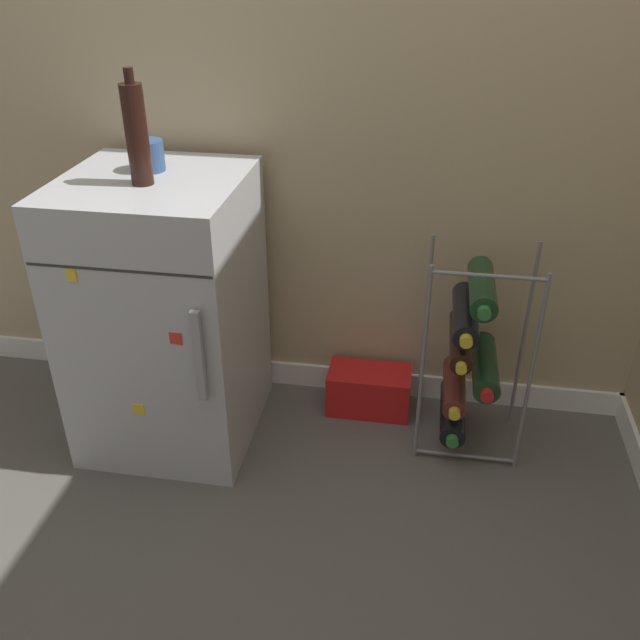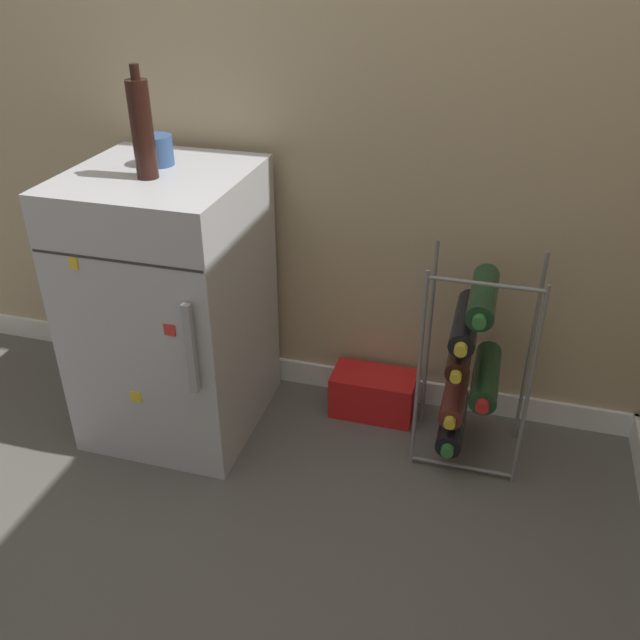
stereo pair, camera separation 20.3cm
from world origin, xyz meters
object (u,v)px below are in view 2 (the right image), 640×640
object	(u,v)px
wine_rack	(468,362)
fridge_top_bottle	(142,129)
fridge_top_cup	(157,150)
mini_fridge	(173,305)
soda_box	(373,393)

from	to	relation	value
wine_rack	fridge_top_bottle	distance (m)	1.17
wine_rack	fridge_top_cup	size ratio (longest dim) A/B	7.35
mini_fridge	fridge_top_bottle	distance (m)	0.58
soda_box	fridge_top_bottle	size ratio (longest dim) A/B	0.94
fridge_top_cup	fridge_top_bottle	xyz separation A→B (m)	(0.03, -0.12, 0.09)
wine_rack	fridge_top_bottle	size ratio (longest dim) A/B	2.23
wine_rack	soda_box	world-z (taller)	wine_rack
wine_rack	fridge_top_cup	world-z (taller)	fridge_top_cup
mini_fridge	fridge_top_bottle	world-z (taller)	fridge_top_bottle
mini_fridge	wine_rack	bearing A→B (deg)	4.57
mini_fridge	wine_rack	xyz separation A→B (m)	(0.95, 0.08, -0.10)
fridge_top_cup	wine_rack	bearing A→B (deg)	0.27
fridge_top_cup	fridge_top_bottle	bearing A→B (deg)	-76.60
wine_rack	fridge_top_cup	distance (m)	1.13
fridge_top_cup	mini_fridge	bearing A→B (deg)	-69.20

